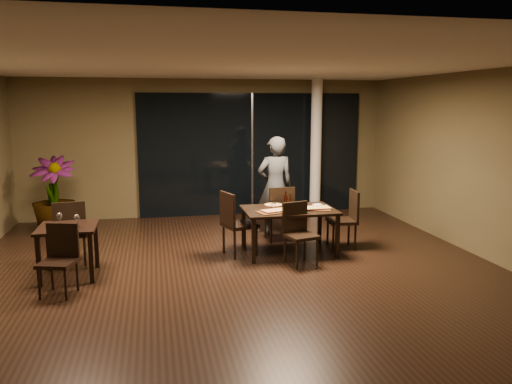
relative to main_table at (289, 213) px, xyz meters
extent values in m
plane|color=black|center=(-1.00, -0.80, -0.68)|extent=(8.00, 8.00, 0.00)
cube|color=#4C4428|center=(-1.00, 3.25, 0.82)|extent=(8.00, 0.10, 3.00)
cube|color=#4C4428|center=(-1.00, -4.85, 0.82)|extent=(8.00, 0.10, 3.00)
cube|color=#4C4428|center=(3.05, -0.80, 0.82)|extent=(0.10, 8.00, 3.00)
cube|color=silver|center=(-1.00, -0.80, 2.34)|extent=(8.00, 8.00, 0.04)
cube|color=black|center=(0.00, 3.16, 0.67)|extent=(5.00, 0.06, 2.70)
cylinder|color=silver|center=(1.40, 2.85, 0.82)|extent=(0.24, 0.24, 3.00)
cube|color=black|center=(0.00, 0.00, 0.05)|extent=(1.50, 1.00, 0.04)
cube|color=black|center=(-0.69, -0.44, -0.32)|extent=(0.06, 0.06, 0.71)
cube|color=black|center=(0.69, -0.44, -0.32)|extent=(0.06, 0.06, 0.71)
cube|color=black|center=(-0.69, 0.44, -0.32)|extent=(0.06, 0.06, 0.71)
cube|color=black|center=(0.69, 0.44, -0.32)|extent=(0.06, 0.06, 0.71)
cube|color=black|center=(-3.40, -0.50, 0.05)|extent=(0.80, 0.80, 0.04)
cube|color=black|center=(-3.74, -0.84, -0.32)|extent=(0.06, 0.06, 0.71)
cube|color=black|center=(-3.06, -0.84, -0.32)|extent=(0.06, 0.06, 0.71)
cube|color=black|center=(-3.74, -0.16, -0.32)|extent=(0.06, 0.06, 0.71)
cube|color=black|center=(-3.06, -0.16, -0.32)|extent=(0.06, 0.06, 0.71)
cube|color=black|center=(0.03, 0.82, -0.20)|extent=(0.49, 0.49, 0.05)
cylinder|color=black|center=(0.21, 1.02, -0.44)|extent=(0.04, 0.04, 0.48)
cylinder|color=black|center=(-0.17, 1.00, -0.44)|extent=(0.04, 0.04, 0.48)
cylinder|color=black|center=(0.23, 0.63, -0.44)|extent=(0.04, 0.04, 0.48)
cylinder|color=black|center=(-0.15, 0.62, -0.44)|extent=(0.04, 0.04, 0.48)
cube|color=black|center=(0.04, 0.60, 0.07)|extent=(0.47, 0.07, 0.53)
cube|color=black|center=(0.02, -0.63, -0.22)|extent=(0.54, 0.54, 0.05)
cylinder|color=black|center=(-0.11, -0.85, -0.45)|extent=(0.04, 0.04, 0.45)
cylinder|color=black|center=(0.24, -0.76, -0.45)|extent=(0.04, 0.04, 0.45)
cylinder|color=black|center=(-0.20, -0.50, -0.45)|extent=(0.04, 0.04, 0.45)
cylinder|color=black|center=(0.15, -0.41, -0.45)|extent=(0.04, 0.04, 0.45)
cube|color=black|center=(-0.03, -0.44, 0.03)|extent=(0.44, 0.15, 0.50)
cube|color=black|center=(-0.82, 0.07, -0.17)|extent=(0.62, 0.62, 0.06)
cylinder|color=black|center=(-0.56, -0.06, -0.42)|extent=(0.04, 0.04, 0.50)
cylinder|color=black|center=(-0.69, 0.32, -0.42)|extent=(0.04, 0.04, 0.50)
cylinder|color=black|center=(-0.95, -0.19, -0.42)|extent=(0.04, 0.04, 0.50)
cylinder|color=black|center=(-1.07, 0.19, -0.42)|extent=(0.04, 0.04, 0.50)
cube|color=black|center=(-1.03, 0.00, 0.11)|extent=(0.19, 0.48, 0.56)
cube|color=black|center=(0.97, 0.10, -0.20)|extent=(0.51, 0.51, 0.05)
cylinder|color=black|center=(0.80, 0.31, -0.44)|extent=(0.04, 0.04, 0.48)
cylinder|color=black|center=(0.76, -0.07, -0.44)|extent=(0.04, 0.04, 0.48)
cylinder|color=black|center=(1.18, 0.27, -0.44)|extent=(0.04, 0.04, 0.48)
cylinder|color=black|center=(1.14, -0.11, -0.44)|extent=(0.04, 0.04, 0.48)
cube|color=black|center=(1.18, 0.08, 0.07)|extent=(0.09, 0.47, 0.53)
cube|color=black|center=(-3.46, 0.12, -0.19)|extent=(0.53, 0.53, 0.05)
cylinder|color=black|center=(-3.30, 0.34, -0.43)|extent=(0.04, 0.04, 0.48)
cylinder|color=black|center=(-3.68, 0.29, -0.43)|extent=(0.04, 0.04, 0.48)
cylinder|color=black|center=(-3.25, -0.05, -0.43)|extent=(0.04, 0.04, 0.48)
cylinder|color=black|center=(-3.63, -0.10, -0.43)|extent=(0.04, 0.04, 0.48)
cube|color=black|center=(-3.44, -0.09, 0.08)|extent=(0.47, 0.10, 0.54)
cube|color=black|center=(-3.43, -1.22, -0.24)|extent=(0.53, 0.53, 0.05)
cylinder|color=black|center=(-3.65, -1.34, -0.46)|extent=(0.03, 0.03, 0.43)
cylinder|color=black|center=(-3.31, -1.43, -0.46)|extent=(0.03, 0.03, 0.43)
cylinder|color=black|center=(-3.55, -1.00, -0.46)|extent=(0.03, 0.03, 0.43)
cylinder|color=black|center=(-3.22, -1.10, -0.46)|extent=(0.03, 0.03, 0.43)
cube|color=black|center=(-3.38, -1.03, 0.00)|extent=(0.42, 0.15, 0.48)
imported|color=#2F3234|center=(0.07, 1.25, 0.26)|extent=(0.65, 0.45, 1.87)
imported|color=#1E501A|center=(-4.06, 2.17, 0.06)|extent=(0.81, 0.81, 1.48)
cube|color=#492B17|center=(-0.26, -0.19, 0.08)|extent=(0.69, 0.48, 0.01)
cube|color=#4B2818|center=(0.38, -0.12, 0.08)|extent=(0.63, 0.46, 0.01)
cylinder|color=red|center=(-0.19, 0.33, 0.08)|extent=(0.29, 0.29, 0.01)
cylinder|color=white|center=(-0.24, 0.08, 0.12)|extent=(0.08, 0.08, 0.09)
cylinder|color=white|center=(0.19, 0.14, 0.12)|extent=(0.07, 0.07, 0.09)
cube|color=white|center=(0.57, -0.10, 0.08)|extent=(0.18, 0.10, 0.01)
cube|color=white|center=(0.58, 0.21, 0.08)|extent=(0.20, 0.15, 0.01)
cube|color=silver|center=(-3.33, -0.66, 0.08)|extent=(0.21, 0.17, 0.01)
camera|label=1|loc=(-2.17, -7.79, 1.78)|focal=35.00mm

